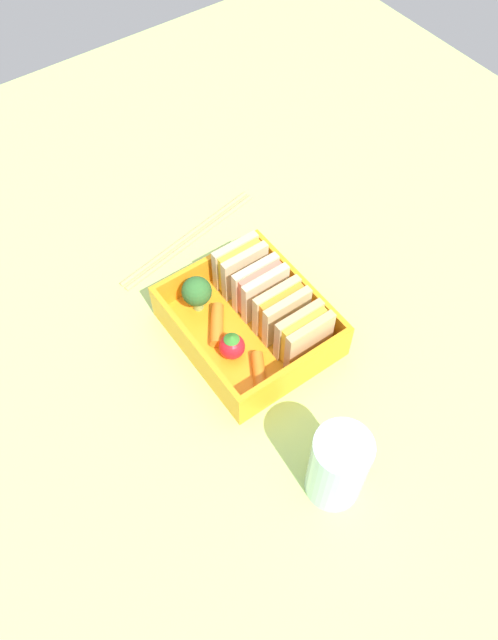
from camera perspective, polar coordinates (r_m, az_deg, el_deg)
ground_plane at (r=71.37cm, az=0.00°, el=-1.68°), size 120.00×120.00×2.00cm
bento_tray at (r=70.03cm, az=0.00°, el=-0.97°), size 17.24×14.77×1.20cm
bento_rim at (r=67.95cm, az=0.00°, el=0.19°), size 17.24×14.77×3.81cm
sandwich_left at (r=70.98cm, az=-0.81°, el=4.94°), size 2.76×5.84×5.91cm
sandwich_center_left at (r=69.03cm, az=1.04°, el=2.92°), size 2.76×5.84×5.91cm
sandwich_center at (r=67.26cm, az=2.98°, el=0.79°), size 2.76×5.84×5.91cm
sandwich_center_right at (r=65.66cm, az=5.02°, el=-1.44°), size 2.76×5.84×5.91cm
broccoli_floret at (r=69.10cm, az=-4.80°, el=2.56°), size 3.40×3.40×4.66cm
carrot_stick_left at (r=68.98cm, az=-2.95°, el=-0.44°), size 5.00×4.12×1.42cm
strawberry_far_left at (r=66.43cm, az=-1.57°, el=-2.37°), size 2.83×2.83×3.43cm
carrot_stick_far_left at (r=65.87cm, az=0.91°, el=-4.65°), size 4.26×3.24×1.32cm
chopstick_pair at (r=79.33cm, az=-5.51°, el=7.55°), size 5.53×21.32×0.70cm
drinking_glass at (r=58.72cm, az=8.12°, el=-13.14°), size 5.38×5.38×9.57cm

